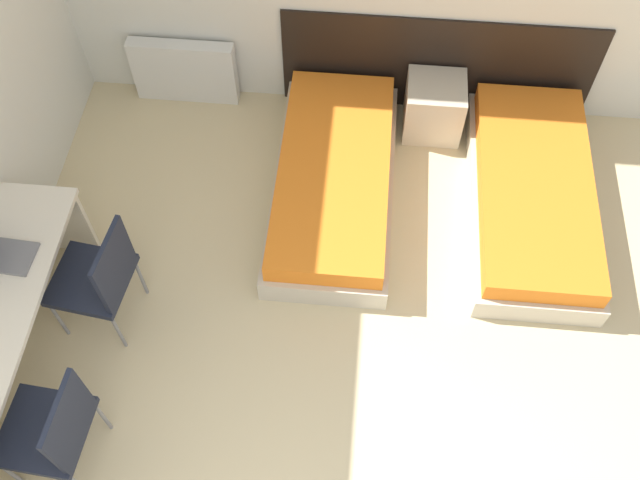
% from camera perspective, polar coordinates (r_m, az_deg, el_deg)
% --- Properties ---
extents(headboard_panel, '(2.45, 0.03, 0.89)m').
position_cam_1_polar(headboard_panel, '(5.84, 9.38, 13.60)').
color(headboard_panel, black).
rests_on(headboard_panel, ground_plane).
extents(bed_near_window, '(0.89, 1.93, 0.36)m').
position_cam_1_polar(bed_near_window, '(5.34, 1.10, 4.81)').
color(bed_near_window, beige).
rests_on(bed_near_window, ground_plane).
extents(bed_near_door, '(0.89, 1.93, 0.36)m').
position_cam_1_polar(bed_near_door, '(5.49, 16.59, 3.50)').
color(bed_near_door, beige).
rests_on(bed_near_door, ground_plane).
extents(nightstand, '(0.45, 0.43, 0.47)m').
position_cam_1_polar(nightstand, '(5.81, 9.09, 10.45)').
color(nightstand, beige).
rests_on(nightstand, ground_plane).
extents(radiator, '(0.85, 0.12, 0.57)m').
position_cam_1_polar(radiator, '(6.05, -10.79, 13.11)').
color(radiator, silver).
rests_on(radiator, ground_plane).
extents(chair_near_laptop, '(0.53, 0.53, 0.95)m').
position_cam_1_polar(chair_near_laptop, '(4.68, -17.28, -2.78)').
color(chair_near_laptop, black).
rests_on(chair_near_laptop, ground_plane).
extents(chair_near_notebook, '(0.51, 0.51, 0.95)m').
position_cam_1_polar(chair_near_notebook, '(4.33, -20.59, -13.97)').
color(chair_near_notebook, black).
rests_on(chair_near_notebook, ground_plane).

